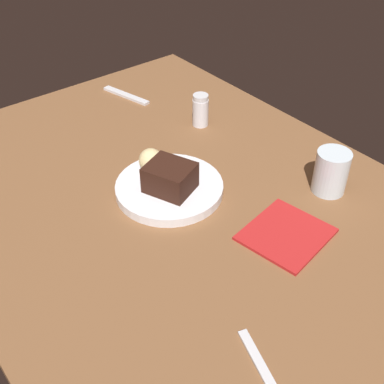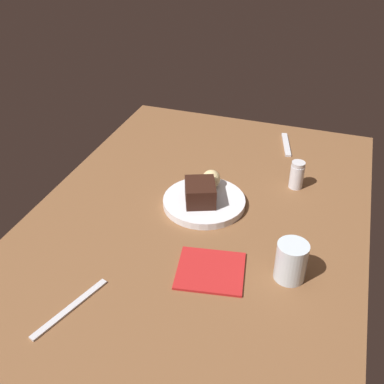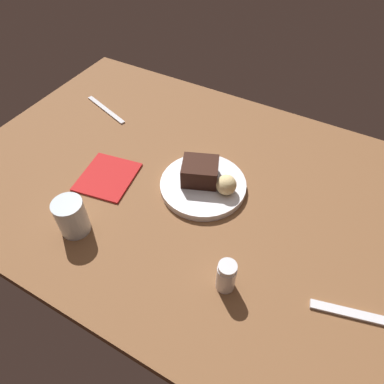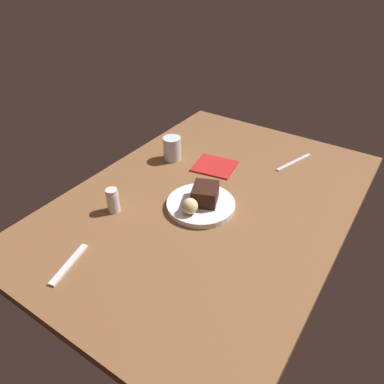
# 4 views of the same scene
# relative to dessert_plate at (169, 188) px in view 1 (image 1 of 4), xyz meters

# --- Properties ---
(dining_table) EXTENTS (1.20, 0.84, 0.03)m
(dining_table) POSITION_rel_dessert_plate_xyz_m (-0.05, -0.00, -0.02)
(dining_table) COLOR brown
(dining_table) RESTS_ON ground
(dessert_plate) EXTENTS (0.22, 0.22, 0.02)m
(dessert_plate) POSITION_rel_dessert_plate_xyz_m (0.00, 0.00, 0.00)
(dessert_plate) COLOR silver
(dessert_plate) RESTS_ON dining_table
(chocolate_cake_slice) EXTENTS (0.11, 0.10, 0.06)m
(chocolate_cake_slice) POSITION_rel_dessert_plate_xyz_m (-0.01, 0.01, 0.04)
(chocolate_cake_slice) COLOR black
(chocolate_cake_slice) RESTS_ON dessert_plate
(bread_roll) EXTENTS (0.05, 0.05, 0.05)m
(bread_roll) POSITION_rel_dessert_plate_xyz_m (0.06, -0.00, 0.03)
(bread_roll) COLOR #DBC184
(bread_roll) RESTS_ON dessert_plate
(salt_shaker) EXTENTS (0.04, 0.04, 0.08)m
(salt_shaker) POSITION_rel_dessert_plate_xyz_m (0.16, -0.22, 0.03)
(salt_shaker) COLOR silver
(salt_shaker) RESTS_ON dining_table
(water_glass) EXTENTS (0.07, 0.07, 0.09)m
(water_glass) POSITION_rel_dessert_plate_xyz_m (-0.20, -0.26, 0.04)
(water_glass) COLOR silver
(water_glass) RESTS_ON dining_table
(dessert_spoon) EXTENTS (0.15, 0.05, 0.01)m
(dessert_spoon) POSITION_rel_dessert_plate_xyz_m (0.40, -0.15, -0.01)
(dessert_spoon) COLOR silver
(dessert_spoon) RESTS_ON dining_table
(folded_napkin) EXTENTS (0.16, 0.17, 0.01)m
(folded_napkin) POSITION_rel_dessert_plate_xyz_m (-0.24, -0.09, -0.01)
(folded_napkin) COLOR #B21E1E
(folded_napkin) RESTS_ON dining_table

